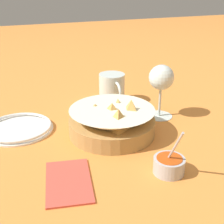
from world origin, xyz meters
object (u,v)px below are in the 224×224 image
object	(u,v)px
food_basket	(113,122)
beer_mug	(112,89)
sauce_cup	(169,164)
side_plate	(19,128)
wine_glass	(161,80)

from	to	relation	value
food_basket	beer_mug	distance (m)	0.22
sauce_cup	side_plate	world-z (taller)	sauce_cup
wine_glass	side_plate	world-z (taller)	wine_glass
food_basket	side_plate	distance (m)	0.25
sauce_cup	wine_glass	xyz separation A→B (m)	(-0.26, 0.12, 0.09)
food_basket	wine_glass	bearing A→B (deg)	108.17
beer_mug	side_plate	world-z (taller)	beer_mug
side_plate	beer_mug	bearing A→B (deg)	108.50
food_basket	sauce_cup	xyz separation A→B (m)	(0.21, 0.05, -0.01)
sauce_cup	beer_mug	bearing A→B (deg)	176.03
beer_mug	sauce_cup	bearing A→B (deg)	-3.97
sauce_cup	wine_glass	world-z (taller)	wine_glass
beer_mug	food_basket	bearing A→B (deg)	-20.20
food_basket	side_plate	size ratio (longest dim) A/B	1.23
sauce_cup	side_plate	bearing A→B (deg)	-138.31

